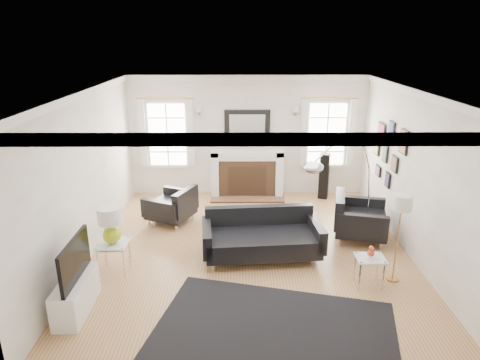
{
  "coord_description": "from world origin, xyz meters",
  "views": [
    {
      "loc": [
        -0.23,
        -6.76,
        3.64
      ],
      "look_at": [
        -0.18,
        0.3,
        1.24
      ],
      "focal_mm": 32.0,
      "sensor_mm": 36.0,
      "label": 1
    }
  ],
  "objects_px": {
    "fireplace": "(247,174)",
    "armchair_right": "(357,219)",
    "gourd_lamp": "(111,223)",
    "coffee_table": "(237,220)",
    "sofa": "(261,237)",
    "armchair_left": "(173,206)",
    "arc_floor_lamp": "(343,189)"
  },
  "relations": [
    {
      "from": "coffee_table",
      "to": "arc_floor_lamp",
      "type": "relative_size",
      "value": 0.36
    },
    {
      "from": "armchair_left",
      "to": "armchair_right",
      "type": "distance_m",
      "value": 3.61
    },
    {
      "from": "coffee_table",
      "to": "gourd_lamp",
      "type": "relative_size",
      "value": 1.27
    },
    {
      "from": "arc_floor_lamp",
      "to": "sofa",
      "type": "bearing_deg",
      "value": -172.38
    },
    {
      "from": "sofa",
      "to": "arc_floor_lamp",
      "type": "height_order",
      "value": "arc_floor_lamp"
    },
    {
      "from": "armchair_right",
      "to": "coffee_table",
      "type": "height_order",
      "value": "armchair_right"
    },
    {
      "from": "armchair_left",
      "to": "gourd_lamp",
      "type": "distance_m",
      "value": 2.14
    },
    {
      "from": "coffee_table",
      "to": "arc_floor_lamp",
      "type": "distance_m",
      "value": 2.09
    },
    {
      "from": "fireplace",
      "to": "armchair_right",
      "type": "xyz_separation_m",
      "value": [
        2.0,
        -2.25,
        -0.15
      ]
    },
    {
      "from": "fireplace",
      "to": "armchair_left",
      "type": "distance_m",
      "value": 2.16
    },
    {
      "from": "fireplace",
      "to": "armchair_right",
      "type": "bearing_deg",
      "value": -48.38
    },
    {
      "from": "fireplace",
      "to": "gourd_lamp",
      "type": "bearing_deg",
      "value": -122.36
    },
    {
      "from": "fireplace",
      "to": "armchair_left",
      "type": "height_order",
      "value": "fireplace"
    },
    {
      "from": "coffee_table",
      "to": "arc_floor_lamp",
      "type": "xyz_separation_m",
      "value": [
        1.81,
        -0.61,
        0.85
      ]
    },
    {
      "from": "fireplace",
      "to": "gourd_lamp",
      "type": "height_order",
      "value": "gourd_lamp"
    },
    {
      "from": "gourd_lamp",
      "to": "armchair_right",
      "type": "bearing_deg",
      "value": 16.15
    },
    {
      "from": "armchair_right",
      "to": "gourd_lamp",
      "type": "relative_size",
      "value": 2.0
    },
    {
      "from": "armchair_left",
      "to": "arc_floor_lamp",
      "type": "relative_size",
      "value": 0.54
    },
    {
      "from": "fireplace",
      "to": "sofa",
      "type": "bearing_deg",
      "value": -86.42
    },
    {
      "from": "fireplace",
      "to": "coffee_table",
      "type": "height_order",
      "value": "fireplace"
    },
    {
      "from": "coffee_table",
      "to": "sofa",
      "type": "bearing_deg",
      "value": -62.21
    },
    {
      "from": "armchair_left",
      "to": "fireplace",
      "type": "bearing_deg",
      "value": 44.53
    },
    {
      "from": "arc_floor_lamp",
      "to": "armchair_right",
      "type": "bearing_deg",
      "value": 48.31
    },
    {
      "from": "coffee_table",
      "to": "gourd_lamp",
      "type": "xyz_separation_m",
      "value": [
        -1.96,
        -1.34,
        0.56
      ]
    },
    {
      "from": "gourd_lamp",
      "to": "coffee_table",
      "type": "bearing_deg",
      "value": 34.4
    },
    {
      "from": "fireplace",
      "to": "gourd_lamp",
      "type": "relative_size",
      "value": 2.79
    },
    {
      "from": "armchair_right",
      "to": "gourd_lamp",
      "type": "height_order",
      "value": "gourd_lamp"
    },
    {
      "from": "armchair_right",
      "to": "arc_floor_lamp",
      "type": "xyz_separation_m",
      "value": [
        -0.43,
        -0.49,
        0.78
      ]
    },
    {
      "from": "fireplace",
      "to": "sofa",
      "type": "height_order",
      "value": "fireplace"
    },
    {
      "from": "armchair_left",
      "to": "arc_floor_lamp",
      "type": "height_order",
      "value": "arc_floor_lamp"
    },
    {
      "from": "armchair_left",
      "to": "armchair_right",
      "type": "xyz_separation_m",
      "value": [
        3.53,
        -0.75,
        0.04
      ]
    },
    {
      "from": "arc_floor_lamp",
      "to": "coffee_table",
      "type": "bearing_deg",
      "value": 161.28
    }
  ]
}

